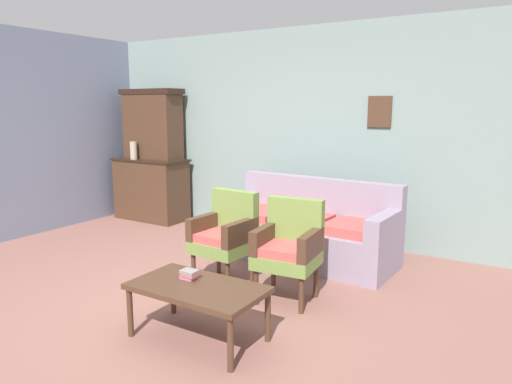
# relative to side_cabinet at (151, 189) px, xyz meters

# --- Properties ---
(ground_plane) EXTENTS (7.68, 7.68, 0.00)m
(ground_plane) POSITION_rel_side_cabinet_xyz_m (2.47, -2.25, -0.47)
(ground_plane) COLOR #84564C
(wall_back_with_decor) EXTENTS (6.40, 0.09, 2.70)m
(wall_back_with_decor) POSITION_rel_side_cabinet_xyz_m (2.48, 0.38, 0.88)
(wall_back_with_decor) COLOR gray
(wall_back_with_decor) RESTS_ON ground
(side_cabinet) EXTENTS (1.16, 0.55, 0.93)m
(side_cabinet) POSITION_rel_side_cabinet_xyz_m (0.00, 0.00, 0.00)
(side_cabinet) COLOR #472D1E
(side_cabinet) RESTS_ON ground
(cabinet_upper_hutch) EXTENTS (0.99, 0.38, 1.03)m
(cabinet_upper_hutch) POSITION_rel_side_cabinet_xyz_m (0.00, 0.08, 0.98)
(cabinet_upper_hutch) COLOR #472D1E
(cabinet_upper_hutch) RESTS_ON side_cabinet
(vase_on_cabinet) EXTENTS (0.10, 0.10, 0.26)m
(vase_on_cabinet) POSITION_rel_side_cabinet_xyz_m (-0.14, -0.19, 0.60)
(vase_on_cabinet) COLOR tan
(vase_on_cabinet) RESTS_ON side_cabinet
(floral_couch) EXTENTS (2.03, 0.90, 0.90)m
(floral_couch) POSITION_rel_side_cabinet_xyz_m (2.86, -0.49, -0.14)
(floral_couch) COLOR gray
(floral_couch) RESTS_ON ground
(armchair_near_cabinet) EXTENTS (0.55, 0.52, 0.90)m
(armchair_near_cabinet) POSITION_rel_side_cabinet_xyz_m (2.50, -1.56, 0.03)
(armchair_near_cabinet) COLOR olive
(armchair_near_cabinet) RESTS_ON ground
(armchair_by_doorway) EXTENTS (0.57, 0.54, 0.90)m
(armchair_by_doorway) POSITION_rel_side_cabinet_xyz_m (3.21, -1.59, 0.03)
(armchair_by_doorway) COLOR olive
(armchair_by_doorway) RESTS_ON ground
(coffee_table) EXTENTS (1.00, 0.56, 0.42)m
(coffee_table) POSITION_rel_side_cabinet_xyz_m (2.99, -2.60, -0.09)
(coffee_table) COLOR #472D1E
(coffee_table) RESTS_ON ground
(book_stack_on_table) EXTENTS (0.13, 0.10, 0.07)m
(book_stack_on_table) POSITION_rel_side_cabinet_xyz_m (2.86, -2.54, -0.01)
(book_stack_on_table) COLOR #A86E8E
(book_stack_on_table) RESTS_ON coffee_table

